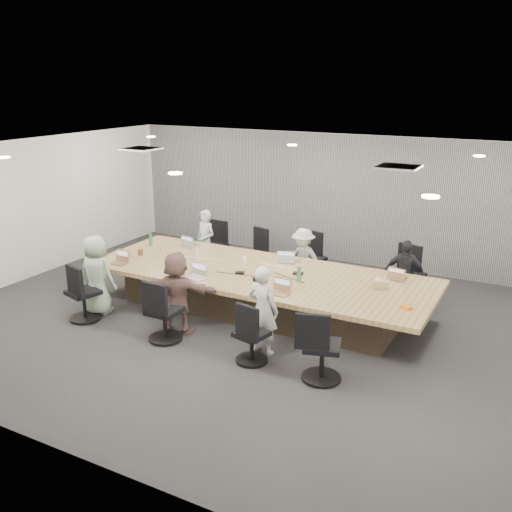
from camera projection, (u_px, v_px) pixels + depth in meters
The scene contains 38 objects.
floor at pixel (245, 321), 9.62m from camera, with size 10.00×8.00×0.00m, color #2D2D2F.
ceiling at pixel (244, 155), 8.78m from camera, with size 10.00×8.00×0.00m, color white.
wall_back at pixel (332, 198), 12.57m from camera, with size 10.00×2.80×0.00m, color silver.
wall_front at pixel (55, 337), 5.83m from camera, with size 10.00×2.80×0.00m, color silver.
wall_left at pixel (27, 210), 11.44m from camera, with size 8.00×2.80×0.00m, color silver.
curtain at pixel (331, 198), 12.51m from camera, with size 9.80×0.04×2.80m, color gray.
conference_table at pixel (259, 290), 9.92m from camera, with size 6.00×2.20×0.74m.
chair_0 at pixel (215, 250), 12.24m from camera, with size 0.54×0.54×0.81m, color black, non-canonical shape.
chair_1 at pixel (259, 258), 11.76m from camera, with size 0.50×0.50×0.74m, color black, non-canonical shape.
chair_2 at pixel (310, 263), 11.23m from camera, with size 0.59×0.59×0.88m, color black, non-canonical shape.
chair_3 at pixel (408, 280), 10.37m from camera, with size 0.57×0.57×0.85m, color black, non-canonical shape.
chair_4 at pixel (84, 297), 9.58m from camera, with size 0.56×0.56×0.83m, color black, non-canonical shape.
chair_5 at pixel (164, 316), 8.83m from camera, with size 0.56×0.56×0.82m, color black, non-canonical shape.
chair_6 at pixel (252, 339), 8.15m from camera, with size 0.49×0.49×0.73m, color black, non-canonical shape.
chair_7 at pixel (322, 351), 7.65m from camera, with size 0.57×0.57×0.85m, color black, non-canonical shape.
person_0 at pixel (205, 242), 11.86m from camera, with size 0.49×0.32×1.34m, color #B2C0CD.
laptop_0 at pixel (190, 245), 11.37m from camera, with size 0.31×0.21×0.02m, color #B2B2B7.
person_2 at pixel (303, 260), 10.89m from camera, with size 0.79×0.45×1.22m, color #99A09B.
laptop_2 at pixel (291, 261), 10.38m from camera, with size 0.33×0.22×0.02m, color #B2B2B7.
person_3 at pixel (404, 275), 10.01m from camera, with size 0.74×0.31×1.26m, color black.
laptop_3 at pixel (397, 277), 9.51m from camera, with size 0.30×0.20×0.02m, color #8C6647.
person_4 at pixel (97, 275), 9.79m from camera, with size 0.68×0.44×1.40m, color #97B097.
laptop_4 at pixel (118, 263), 10.24m from camera, with size 0.29×0.20×0.02m, color #8C6647.
person_5 at pixel (177, 293), 9.04m from camera, with size 1.25×0.40×1.35m, color brown.
laptop_5 at pixel (196, 278), 9.49m from camera, with size 0.34×0.24×0.02m, color #B2B2B7.
person_6 at pixel (263, 310), 8.35m from camera, with size 0.50×0.33×1.36m, color beige.
laptop_6 at pixel (279, 294), 8.80m from camera, with size 0.30×0.21×0.02m, color #8C6647.
bottle_green_left at pixel (151, 240), 11.33m from camera, with size 0.07×0.07×0.24m, color #2F7341.
bottle_green_right at pixel (299, 274), 9.32m from camera, with size 0.07×0.07×0.25m, color #2F7341.
bottle_clear at pixel (198, 253), 10.52m from camera, with size 0.06×0.06×0.20m, color silver.
cup_white_far at pixel (244, 260), 10.29m from camera, with size 0.09×0.09×0.11m, color white.
cup_white_near at pixel (378, 281), 9.22m from camera, with size 0.08×0.08×0.10m, color white.
mug_brown at pixel (140, 252), 10.72m from camera, with size 0.10×0.10×0.12m, color brown.
mic_left at pixel (240, 273), 9.73m from camera, with size 0.15×0.10×0.03m, color black.
mic_right at pixel (298, 273), 9.68m from camera, with size 0.17×0.11×0.03m, color black.
stapler at pixel (257, 280), 9.31m from camera, with size 0.18×0.04×0.07m, color black.
canvas_bag at pixel (381, 285), 9.02m from camera, with size 0.24×0.15×0.13m, color tan.
snack_packet at pixel (406, 307), 8.25m from camera, with size 0.16×0.11×0.04m, color orange.
Camera 1 is at (4.32, -7.73, 3.94)m, focal length 40.00 mm.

